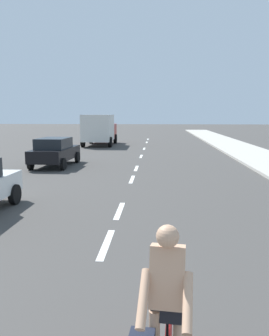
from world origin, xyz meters
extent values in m
plane|color=#423F3D|center=(0.00, 20.00, 0.00)|extent=(160.00, 160.00, 0.00)
cube|color=#B2ADA3|center=(7.81, 22.00, 0.07)|extent=(3.60, 80.00, 0.14)
cube|color=white|center=(0.00, 8.44, 0.00)|extent=(0.16, 1.80, 0.01)
cube|color=white|center=(0.00, 11.07, 0.00)|extent=(0.16, 1.80, 0.01)
cube|color=white|center=(0.00, 16.00, 0.00)|extent=(0.16, 1.80, 0.01)
cube|color=white|center=(0.00, 19.09, 0.00)|extent=(0.16, 1.80, 0.01)
cube|color=white|center=(0.00, 24.29, 0.00)|extent=(0.16, 1.80, 0.01)
cube|color=white|center=(0.00, 29.51, 0.00)|extent=(0.16, 1.80, 0.01)
cube|color=white|center=(0.00, 36.02, 0.00)|extent=(0.16, 1.80, 0.01)
cube|color=white|center=(0.00, 40.49, 0.00)|extent=(0.16, 1.80, 0.01)
cylinder|color=red|center=(1.26, 4.91, 0.33)|extent=(0.11, 0.66, 0.66)
cylinder|color=black|center=(1.23, 4.60, 0.75)|extent=(0.03, 0.03, 0.48)
cube|color=tan|center=(1.22, 4.47, 1.28)|extent=(0.37, 0.35, 0.63)
sphere|color=tan|center=(1.21, 4.41, 1.71)|extent=(0.22, 0.22, 0.22)
cube|color=black|center=(1.22, 4.52, 0.95)|extent=(0.34, 0.25, 0.28)
cylinder|color=tan|center=(1.10, 4.48, 0.63)|extent=(0.13, 0.21, 0.63)
cylinder|color=tan|center=(1.39, 4.19, 1.18)|extent=(0.13, 0.49, 0.41)
cylinder|color=tan|center=(1.00, 4.23, 1.18)|extent=(0.13, 0.49, 0.41)
cylinder|color=black|center=(-3.41, 11.60, 0.32)|extent=(0.18, 0.64, 0.64)
cube|color=black|center=(-4.52, 19.63, 0.69)|extent=(1.84, 4.14, 0.64)
cube|color=black|center=(-4.53, 19.42, 1.29)|extent=(1.58, 2.17, 0.56)
cylinder|color=black|center=(-5.34, 21.04, 0.32)|extent=(0.20, 0.65, 0.64)
cylinder|color=black|center=(-3.62, 20.99, 0.32)|extent=(0.20, 0.65, 0.64)
cylinder|color=black|center=(-5.42, 18.26, 0.32)|extent=(0.20, 0.65, 0.64)
cylinder|color=black|center=(-3.71, 18.21, 0.32)|extent=(0.20, 0.65, 0.64)
cube|color=maroon|center=(-4.25, 34.58, 1.20)|extent=(2.43, 2.37, 1.40)
cube|color=silver|center=(-4.21, 31.59, 1.65)|extent=(2.45, 4.19, 2.30)
cylinder|color=black|center=(-5.45, 34.43, 0.45)|extent=(0.29, 0.90, 0.90)
cylinder|color=black|center=(-3.05, 34.46, 0.45)|extent=(0.29, 0.90, 0.90)
cylinder|color=black|center=(-5.40, 30.53, 0.45)|extent=(0.29, 0.90, 0.90)
cylinder|color=black|center=(-3.00, 30.56, 0.45)|extent=(0.29, 0.90, 0.90)
camera|label=1|loc=(1.11, 1.36, 2.84)|focal=36.25mm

